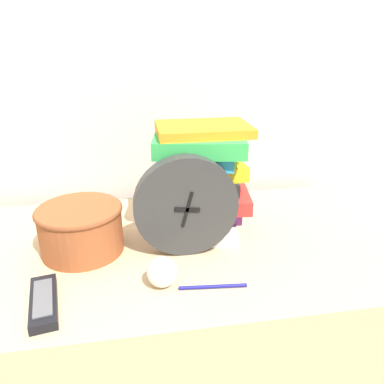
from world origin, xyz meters
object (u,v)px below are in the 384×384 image
Objects in this scene: crumpled_paper_ball at (162,272)px; pen at (213,287)px; basket at (81,227)px; book_stack at (200,180)px; desk_clock at (186,206)px; tv_remote at (44,302)px.

crumpled_paper_ball is 0.11m from pen.
pen is at bearing -35.46° from basket.
book_stack reaches higher than basket.
basket is 1.42× the size of pen.
pen is (-0.02, -0.26, -0.14)m from book_stack.
pen is (0.03, -0.15, -0.12)m from desk_clock.
desk_clock is 1.51× the size of tv_remote.
book_stack is at bearing 61.79° from crumpled_paper_ball.
pen is (0.28, -0.20, -0.06)m from basket.
tv_remote is at bearing -153.55° from desk_clock.
desk_clock is 3.78× the size of crumpled_paper_ball.
tv_remote is (-0.06, -0.20, -0.05)m from basket.
basket is (-0.25, 0.05, -0.06)m from desk_clock.
basket reaches higher than pen.
book_stack is at bearing 10.55° from basket.
desk_clock reaches higher than basket.
crumpled_paper_ball is 0.45× the size of pen.
book_stack is 2.00× the size of pen.
crumpled_paper_ball is (0.24, 0.03, 0.02)m from tv_remote.
tv_remote reaches higher than pen.
basket is 1.26× the size of tv_remote.
desk_clock is 1.20× the size of basket.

